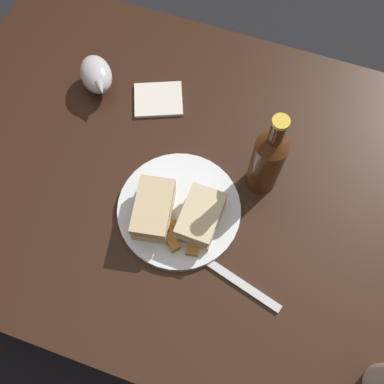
# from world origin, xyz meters

# --- Properties ---
(ground_plane) EXTENTS (6.00, 6.00, 0.00)m
(ground_plane) POSITION_xyz_m (0.00, 0.00, 0.00)
(ground_plane) COLOR black
(dining_table) EXTENTS (1.24, 0.83, 0.70)m
(dining_table) POSITION_xyz_m (0.00, 0.00, 0.35)
(dining_table) COLOR black
(dining_table) RESTS_ON ground
(plate) EXTENTS (0.26, 0.26, 0.01)m
(plate) POSITION_xyz_m (0.03, 0.08, 0.71)
(plate) COLOR white
(plate) RESTS_ON dining_table
(sandwich_half_left) EXTENTS (0.09, 0.13, 0.06)m
(sandwich_half_left) POSITION_xyz_m (0.07, 0.10, 0.75)
(sandwich_half_left) COLOR #CCB284
(sandwich_half_left) RESTS_ON plate
(sandwich_half_right) EXTENTS (0.08, 0.11, 0.05)m
(sandwich_half_right) POSITION_xyz_m (-0.02, 0.09, 0.74)
(sandwich_half_right) COLOR beige
(sandwich_half_right) RESTS_ON plate
(potato_wedge_front) EXTENTS (0.03, 0.04, 0.02)m
(potato_wedge_front) POSITION_xyz_m (0.01, 0.13, 0.73)
(potato_wedge_front) COLOR gold
(potato_wedge_front) RESTS_ON plate
(potato_wedge_middle) EXTENTS (0.04, 0.04, 0.02)m
(potato_wedge_middle) POSITION_xyz_m (0.02, 0.13, 0.73)
(potato_wedge_middle) COLOR #AD702D
(potato_wedge_middle) RESTS_ON plate
(potato_wedge_back) EXTENTS (0.03, 0.06, 0.02)m
(potato_wedge_back) POSITION_xyz_m (-0.02, 0.13, 0.72)
(potato_wedge_back) COLOR #AD702D
(potato_wedge_back) RESTS_ON plate
(potato_wedge_left_edge) EXTENTS (0.04, 0.03, 0.02)m
(potato_wedge_left_edge) POSITION_xyz_m (0.01, 0.12, 0.73)
(potato_wedge_left_edge) COLOR #B77F33
(potato_wedge_left_edge) RESTS_ON plate
(potato_wedge_right_edge) EXTENTS (0.04, 0.04, 0.02)m
(potato_wedge_right_edge) POSITION_xyz_m (0.02, 0.15, 0.73)
(potato_wedge_right_edge) COLOR #AD702D
(potato_wedge_right_edge) RESTS_ON plate
(potato_wedge_stray) EXTENTS (0.04, 0.03, 0.02)m
(potato_wedge_stray) POSITION_xyz_m (-0.01, 0.11, 0.72)
(potato_wedge_stray) COLOR gold
(potato_wedge_stray) RESTS_ON plate
(gravy_boat) EXTENTS (0.12, 0.12, 0.07)m
(gravy_boat) POSITION_xyz_m (0.31, -0.16, 0.74)
(gravy_boat) COLOR #B7B7BC
(gravy_boat) RESTS_ON dining_table
(cider_bottle) EXTENTS (0.06, 0.06, 0.24)m
(cider_bottle) POSITION_xyz_m (-0.11, -0.05, 0.80)
(cider_bottle) COLOR #47230F
(cider_bottle) RESTS_ON dining_table
(napkin) EXTENTS (0.14, 0.13, 0.01)m
(napkin) POSITION_xyz_m (0.17, -0.16, 0.71)
(napkin) COLOR silver
(napkin) RESTS_ON dining_table
(fork) EXTENTS (0.18, 0.06, 0.01)m
(fork) POSITION_xyz_m (-0.13, 0.18, 0.71)
(fork) COLOR silver
(fork) RESTS_ON dining_table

